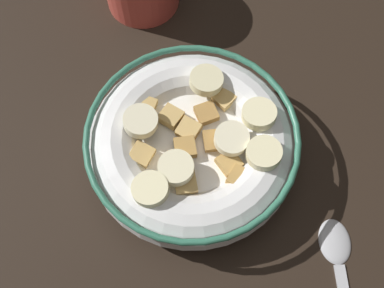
{
  "coord_description": "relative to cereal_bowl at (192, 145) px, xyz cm",
  "views": [
    {
      "loc": [
        -15.89,
        5.08,
        41.71
      ],
      "look_at": [
        0.0,
        0.0,
        3.0
      ],
      "focal_mm": 41.93,
      "sensor_mm": 36.0,
      "label": 1
    }
  ],
  "objects": [
    {
      "name": "ground_plane",
      "position": [
        0.02,
        0.02,
        -3.84
      ],
      "size": [
        129.57,
        129.57,
        2.0
      ],
      "primitive_type": "cube",
      "color": "black"
    },
    {
      "name": "cereal_bowl",
      "position": [
        0.0,
        0.0,
        0.0
      ],
      "size": [
        19.79,
        19.79,
        6.11
      ],
      "color": "white",
      "rests_on": "ground_plane"
    },
    {
      "name": "spoon",
      "position": [
        -14.29,
        -9.41,
        -2.5
      ],
      "size": [
        15.39,
        5.87,
        0.8
      ],
      "color": "#B7B7BC",
      "rests_on": "ground_plane"
    }
  ]
}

